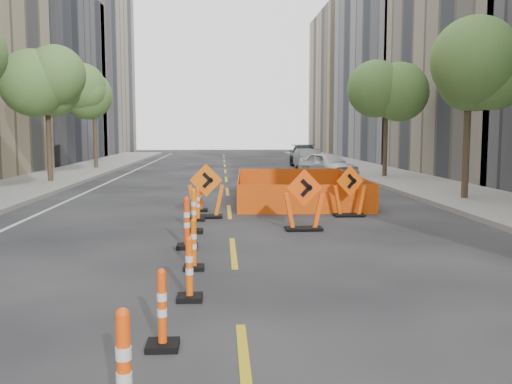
{
  "coord_description": "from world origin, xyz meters",
  "views": [
    {
      "loc": [
        -0.23,
        -7.66,
        2.51
      ],
      "look_at": [
        0.56,
        5.5,
        1.1
      ],
      "focal_mm": 40.0,
      "sensor_mm": 36.0,
      "label": 1
    }
  ],
  "objects": [
    {
      "name": "bld_left_e",
      "position": [
        -17.0,
        55.6,
        10.0
      ],
      "size": [
        12.0,
        20.0,
        20.0
      ],
      "primitive_type": "cube",
      "color": "gray",
      "rests_on": "ground"
    },
    {
      "name": "channelizer_4",
      "position": [
        -0.75,
        2.56,
        0.47
      ],
      "size": [
        0.37,
        0.37,
        0.94
      ],
      "primitive_type": null,
      "color": "#D95509",
      "rests_on": "ground"
    },
    {
      "name": "chevron_sign_right",
      "position": [
        3.53,
        8.82,
        0.75
      ],
      "size": [
        1.14,
        0.89,
        1.51
      ],
      "primitive_type": null,
      "rotation": [
        0.0,
        0.0,
        0.32
      ],
      "color": "#D64C09",
      "rests_on": "ground"
    },
    {
      "name": "safety_fence",
      "position": [
        2.52,
        12.94,
        0.45
      ],
      "size": [
        4.55,
        7.41,
        0.91
      ],
      "primitive_type": null,
      "rotation": [
        0.0,
        0.0,
        -0.04
      ],
      "color": "orange",
      "rests_on": "ground"
    },
    {
      "name": "tree_l_c",
      "position": [
        -8.4,
        20.0,
        4.53
      ],
      "size": [
        2.8,
        2.8,
        5.95
      ],
      "color": "#382B1E",
      "rests_on": "ground"
    },
    {
      "name": "ground_plane",
      "position": [
        0.0,
        0.0,
        0.0
      ],
      "size": [
        140.0,
        140.0,
        0.0
      ],
      "primitive_type": "plane",
      "color": "black"
    },
    {
      "name": "chevron_sign_center",
      "position": [
        1.85,
        6.56,
        0.78
      ],
      "size": [
        1.14,
        0.8,
        1.56
      ],
      "primitive_type": null,
      "rotation": [
        0.0,
        0.0,
        0.18
      ],
      "color": "#F9490A",
      "rests_on": "ground"
    },
    {
      "name": "channelizer_7",
      "position": [
        -0.9,
        8.24,
        0.48
      ],
      "size": [
        0.38,
        0.38,
        0.95
      ],
      "primitive_type": null,
      "color": "#FF580A",
      "rests_on": "ground"
    },
    {
      "name": "tree_r_b",
      "position": [
        8.4,
        12.0,
        4.53
      ],
      "size": [
        2.8,
        2.8,
        5.95
      ],
      "color": "#382B1E",
      "rests_on": "ground"
    },
    {
      "name": "tree_r_c",
      "position": [
        8.4,
        22.0,
        4.53
      ],
      "size": [
        2.8,
        2.8,
        5.95
      ],
      "color": "#382B1E",
      "rests_on": "ground"
    },
    {
      "name": "channelizer_1",
      "position": [
        -1.04,
        -3.12,
        0.55
      ],
      "size": [
        0.43,
        0.43,
        1.09
      ],
      "primitive_type": null,
      "color": "#FF460A",
      "rests_on": "ground"
    },
    {
      "name": "channelizer_6",
      "position": [
        -0.92,
        6.35,
        0.55
      ],
      "size": [
        0.44,
        0.44,
        1.11
      ],
      "primitive_type": null,
      "color": "#FF660A",
      "rests_on": "ground"
    },
    {
      "name": "parked_car_far",
      "position": [
        5.92,
        34.81,
        0.75
      ],
      "size": [
        2.74,
        5.4,
        1.5
      ],
      "primitive_type": "imported",
      "rotation": [
        0.0,
        0.0,
        -0.13
      ],
      "color": "black",
      "rests_on": "ground"
    },
    {
      "name": "bld_right_e",
      "position": [
        17.0,
        58.6,
        8.0
      ],
      "size": [
        12.0,
        14.0,
        16.0
      ],
      "primitive_type": "cube",
      "color": "tan",
      "rests_on": "ground"
    },
    {
      "name": "channelizer_5",
      "position": [
        -0.98,
        4.45,
        0.56
      ],
      "size": [
        0.44,
        0.44,
        1.12
      ],
      "primitive_type": null,
      "color": "#F23E0A",
      "rests_on": "ground"
    },
    {
      "name": "channelizer_3",
      "position": [
        -0.72,
        0.66,
        0.48
      ],
      "size": [
        0.38,
        0.38,
        0.96
      ],
      "primitive_type": null,
      "color": "#F5510A",
      "rests_on": "ground"
    },
    {
      "name": "sidewalk_right",
      "position": [
        9.0,
        12.0,
        0.07
      ],
      "size": [
        4.0,
        90.0,
        0.15
      ],
      "primitive_type": "cube",
      "color": "gray",
      "rests_on": "ground"
    },
    {
      "name": "parked_car_mid",
      "position": [
        5.51,
        29.59,
        0.67
      ],
      "size": [
        1.59,
        4.12,
        1.34
      ],
      "primitive_type": "imported",
      "rotation": [
        0.0,
        0.0,
        0.04
      ],
      "color": "gray",
      "rests_on": "ground"
    },
    {
      "name": "tree_l_d",
      "position": [
        -8.4,
        30.0,
        4.53
      ],
      "size": [
        2.8,
        2.8,
        5.95
      ],
      "color": "#382B1E",
      "rests_on": "ground"
    },
    {
      "name": "chevron_sign_left",
      "position": [
        -0.68,
        8.81,
        0.79
      ],
      "size": [
        1.05,
        0.64,
        1.57
      ],
      "primitive_type": null,
      "rotation": [
        0.0,
        0.0,
        0.01
      ],
      "color": "#EC5F09",
      "rests_on": "ground"
    },
    {
      "name": "bld_right_d",
      "position": [
        17.0,
        40.2,
        10.0
      ],
      "size": [
        12.0,
        18.0,
        20.0
      ],
      "primitive_type": "cube",
      "color": "gray",
      "rests_on": "ground"
    },
    {
      "name": "channelizer_8",
      "position": [
        -0.89,
        10.13,
        0.53
      ],
      "size": [
        0.42,
        0.42,
        1.06
      ],
      "primitive_type": null,
      "color": "#E54C09",
      "rests_on": "ground"
    },
    {
      "name": "channelizer_2",
      "position": [
        -0.93,
        -1.23,
        0.47
      ],
      "size": [
        0.37,
        0.37,
        0.95
      ],
      "primitive_type": null,
      "color": "#EB4609",
      "rests_on": "ground"
    },
    {
      "name": "parked_car_near",
      "position": [
        5.5,
        22.81,
        0.7
      ],
      "size": [
        3.1,
        4.41,
        1.4
      ],
      "primitive_type": "imported",
      "rotation": [
        0.0,
        0.0,
        0.4
      ],
      "color": "white",
      "rests_on": "ground"
    },
    {
      "name": "bld_left_d",
      "position": [
        -17.0,
        39.2,
        7.0
      ],
      "size": [
        12.0,
        16.0,
        14.0
      ],
      "primitive_type": "cube",
      "color": "#4C4C51",
      "rests_on": "ground"
    }
  ]
}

